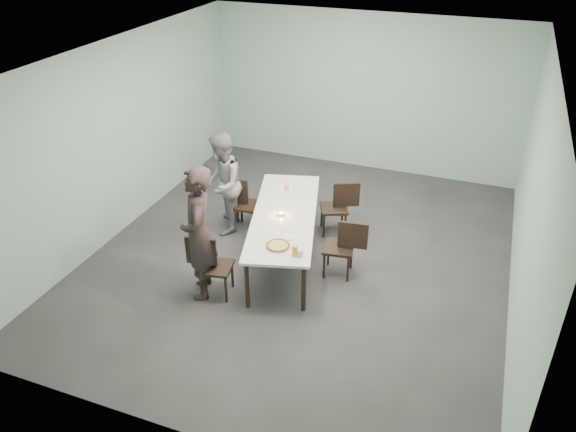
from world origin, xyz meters
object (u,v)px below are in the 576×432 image
(table, at_px, (284,217))
(chair_near_right, at_px, (344,244))
(tealight, at_px, (281,214))
(water_tumbler, at_px, (300,253))
(diner_near, at_px, (199,233))
(amber_tumbler, at_px, (287,188))
(diner_far, at_px, (222,184))
(side_plate, at_px, (291,237))
(chair_far_right, at_px, (339,204))
(chair_near_left, at_px, (210,262))
(pizza, at_px, (278,246))
(beer_glass, at_px, (295,251))
(chair_far_left, at_px, (242,201))

(table, distance_m, chair_near_right, 0.97)
(chair_near_right, xyz_separation_m, tealight, (-0.97, 0.04, 0.27))
(water_tumbler, bearing_deg, chair_near_right, 66.35)
(diner_near, bearing_deg, chair_near_right, 97.14)
(amber_tumbler, bearing_deg, diner_far, -162.83)
(side_plate, xyz_separation_m, water_tumbler, (0.27, -0.38, 0.04))
(tealight, bearing_deg, chair_far_right, 61.72)
(chair_near_left, xyz_separation_m, amber_tumbler, (0.39, 1.89, 0.29))
(chair_near_right, distance_m, pizza, 1.06)
(water_tumbler, bearing_deg, table, 121.51)
(beer_glass, xyz_separation_m, water_tumbler, (0.07, 0.02, -0.03))
(amber_tumbler, bearing_deg, chair_far_right, 19.86)
(chair_near_right, xyz_separation_m, beer_glass, (-0.43, -0.86, 0.32))
(chair_far_left, bearing_deg, beer_glass, -49.93)
(diner_near, relative_size, amber_tumbler, 23.56)
(table, bearing_deg, diner_near, -122.13)
(diner_far, bearing_deg, diner_near, -1.39)
(table, bearing_deg, diner_far, 160.74)
(side_plate, bearing_deg, chair_near_left, -146.94)
(table, bearing_deg, pizza, -74.49)
(chair_near_left, bearing_deg, water_tumbler, -0.47)
(table, distance_m, diner_near, 1.42)
(pizza, bearing_deg, diner_far, 138.72)
(chair_far_right, xyz_separation_m, water_tumbler, (0.03, -1.95, 0.29))
(chair_far_right, xyz_separation_m, tealight, (-0.57, -1.06, 0.27))
(chair_far_right, xyz_separation_m, diner_far, (-1.76, -0.58, 0.33))
(chair_far_left, distance_m, diner_near, 1.83)
(chair_far_right, distance_m, pizza, 1.90)
(table, distance_m, pizza, 0.88)
(tealight, bearing_deg, water_tumbler, -55.69)
(water_tumbler, height_order, amber_tumbler, water_tumbler)
(chair_far_right, bearing_deg, pizza, 56.85)
(diner_near, relative_size, side_plate, 10.47)
(chair_far_left, bearing_deg, diner_far, -152.72)
(chair_near_right, distance_m, tealight, 1.01)
(diner_far, bearing_deg, table, 53.19)
(diner_far, distance_m, amber_tumbler, 1.02)
(pizza, xyz_separation_m, water_tumbler, (0.34, -0.10, 0.03))
(beer_glass, bearing_deg, chair_far_right, 88.99)
(diner_near, relative_size, water_tumbler, 20.94)
(chair_near_left, distance_m, chair_near_right, 1.90)
(chair_near_left, distance_m, water_tumbler, 1.26)
(side_plate, xyz_separation_m, amber_tumbler, (-0.54, 1.28, 0.04))
(chair_far_left, bearing_deg, chair_near_left, -82.88)
(diner_near, xyz_separation_m, beer_glass, (1.26, 0.23, -0.12))
(beer_glass, distance_m, tealight, 1.05)
(water_tumbler, bearing_deg, chair_near_left, -169.47)
(diner_near, bearing_deg, beer_glass, 74.67)
(water_tumbler, bearing_deg, diner_near, -169.61)
(diner_far, relative_size, side_plate, 9.20)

